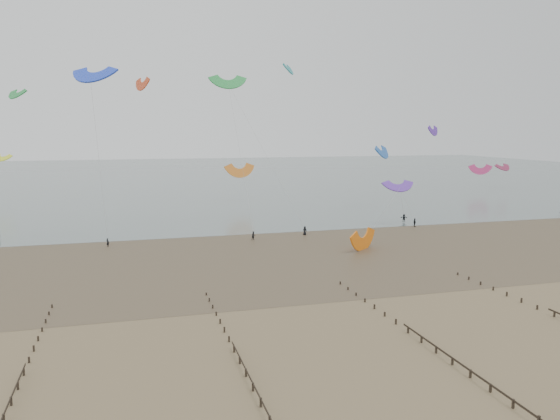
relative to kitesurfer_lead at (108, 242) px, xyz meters
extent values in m
plane|color=brown|center=(26.79, -45.45, -0.78)|extent=(500.00, 500.00, 0.00)
plane|color=#475654|center=(26.79, 154.55, -0.75)|extent=(500.00, 500.00, 0.00)
plane|color=#473A28|center=(26.79, -10.45, -0.77)|extent=(500.00, 500.00, 0.00)
ellipsoid|color=slate|center=(8.79, -23.45, -0.77)|extent=(23.60, 14.36, 0.01)
ellipsoid|color=slate|center=(38.79, -7.45, -0.77)|extent=(33.64, 18.32, 0.01)
ellipsoid|color=slate|center=(71.79, -15.45, -0.77)|extent=(19.65, 13.67, 0.01)
ellipsoid|color=slate|center=(-13.21, -5.45, -0.77)|extent=(26.95, 14.22, 0.01)
cube|color=black|center=(-5.21, -59.77, -0.46)|extent=(0.16, 0.16, 0.74)
cube|color=black|center=(-5.21, -57.14, -0.48)|extent=(0.16, 0.16, 0.71)
cube|color=black|center=(-5.21, -54.51, -0.49)|extent=(0.16, 0.16, 0.68)
cube|color=black|center=(-5.21, -51.87, -0.51)|extent=(0.16, 0.16, 0.65)
cube|color=black|center=(-5.21, -49.24, -0.52)|extent=(0.16, 0.16, 0.62)
cube|color=black|center=(-5.21, -46.61, -0.53)|extent=(0.16, 0.16, 0.59)
cube|color=black|center=(-5.21, -43.98, -0.55)|extent=(0.16, 0.16, 0.57)
cube|color=black|center=(-5.21, -41.35, -0.56)|extent=(0.16, 0.16, 0.54)
cube|color=black|center=(-5.21, -38.72, -0.58)|extent=(0.16, 0.16, 0.51)
cube|color=black|center=(-5.21, -36.08, -0.59)|extent=(0.16, 0.16, 0.48)
cube|color=black|center=(-5.21, -33.45, -0.61)|extent=(0.16, 0.16, 0.45)
cube|color=black|center=(12.79, -65.03, -0.43)|extent=(0.16, 0.16, 0.80)
cube|color=black|center=(12.79, -62.40, -0.45)|extent=(0.16, 0.16, 0.77)
cube|color=black|center=(12.79, -59.77, -0.46)|extent=(0.16, 0.16, 0.74)
cube|color=black|center=(12.79, -57.14, -0.48)|extent=(0.16, 0.16, 0.71)
cube|color=black|center=(12.79, -54.51, -0.49)|extent=(0.16, 0.16, 0.68)
cube|color=black|center=(12.79, -51.87, -0.51)|extent=(0.16, 0.16, 0.65)
cube|color=black|center=(12.79, -49.24, -0.52)|extent=(0.16, 0.16, 0.62)
cube|color=black|center=(12.79, -46.61, -0.53)|extent=(0.16, 0.16, 0.59)
cube|color=black|center=(12.79, -43.98, -0.55)|extent=(0.16, 0.16, 0.57)
cube|color=black|center=(12.79, -41.35, -0.56)|extent=(0.16, 0.16, 0.54)
cube|color=black|center=(12.79, -38.72, -0.58)|extent=(0.16, 0.16, 0.51)
cube|color=black|center=(12.79, -36.08, -0.59)|extent=(0.16, 0.16, 0.48)
cube|color=black|center=(12.79, -33.45, -0.61)|extent=(0.16, 0.16, 0.45)
cube|color=black|center=(30.79, -67.66, -0.42)|extent=(0.16, 0.16, 0.83)
cube|color=black|center=(30.79, -65.03, -0.43)|extent=(0.16, 0.16, 0.80)
cube|color=black|center=(30.79, -62.40, -0.45)|extent=(0.16, 0.16, 0.77)
cube|color=black|center=(30.79, -59.77, -0.46)|extent=(0.16, 0.16, 0.74)
cube|color=black|center=(30.79, -57.14, -0.48)|extent=(0.16, 0.16, 0.71)
cube|color=black|center=(30.79, -54.51, -0.49)|extent=(0.16, 0.16, 0.68)
cube|color=black|center=(30.79, -51.87, -0.51)|extent=(0.16, 0.16, 0.65)
cube|color=black|center=(30.79, -49.24, -0.52)|extent=(0.16, 0.16, 0.62)
cube|color=black|center=(30.79, -46.61, -0.53)|extent=(0.16, 0.16, 0.59)
cube|color=black|center=(30.79, -43.98, -0.55)|extent=(0.16, 0.16, 0.57)
cube|color=black|center=(30.79, -41.35, -0.56)|extent=(0.16, 0.16, 0.54)
cube|color=black|center=(30.79, -38.72, -0.58)|extent=(0.16, 0.16, 0.51)
cube|color=black|center=(30.79, -36.08, -0.59)|extent=(0.16, 0.16, 0.48)
cube|color=black|center=(30.79, -33.45, -0.61)|extent=(0.16, 0.16, 0.45)
cube|color=black|center=(30.79, -67.20, -0.16)|extent=(0.06, 32.50, 0.18)
cube|color=black|center=(48.79, -51.87, -0.51)|extent=(0.16, 0.16, 0.65)
cube|color=black|center=(48.79, -49.24, -0.52)|extent=(0.16, 0.16, 0.62)
cube|color=black|center=(48.79, -46.61, -0.53)|extent=(0.16, 0.16, 0.59)
cube|color=black|center=(48.79, -43.98, -0.55)|extent=(0.16, 0.16, 0.57)
cube|color=black|center=(48.79, -41.35, -0.56)|extent=(0.16, 0.16, 0.54)
cube|color=black|center=(48.79, -38.72, -0.58)|extent=(0.16, 0.16, 0.51)
cube|color=black|center=(48.79, -36.08, -0.59)|extent=(0.16, 0.16, 0.48)
cube|color=black|center=(48.79, -33.45, -0.61)|extent=(0.16, 0.16, 0.45)
imported|color=black|center=(0.00, 0.00, 0.00)|extent=(0.68, 0.65, 1.56)
imported|color=black|center=(63.65, 9.96, 0.10)|extent=(1.71, 0.99, 1.76)
imported|color=black|center=(26.28, -1.10, 0.03)|extent=(0.94, 0.82, 1.63)
imported|color=black|center=(62.59, 3.27, 0.15)|extent=(0.60, 1.15, 1.87)
imported|color=black|center=(44.78, -11.37, 0.13)|extent=(1.20, 1.36, 1.82)
imported|color=black|center=(37.14, 1.03, 0.09)|extent=(1.01, 0.95, 1.74)
camera|label=1|loc=(3.88, -99.52, 19.68)|focal=35.00mm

